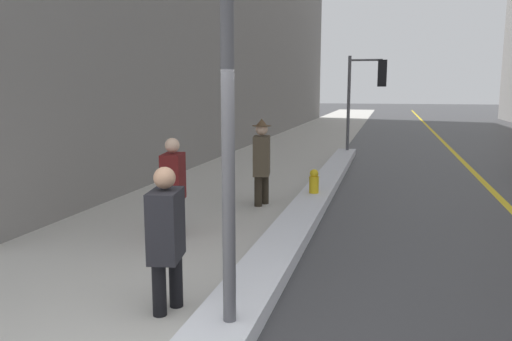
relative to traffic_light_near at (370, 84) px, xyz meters
The scene contains 8 objects.
sidewalk_slab 3.91m from the traffic_light_near, 165.85° to the left, with size 4.00×80.00×0.01m.
road_centre_stripe 4.03m from the traffic_light_near, 13.45° to the left, with size 0.16×80.00×0.00m.
snow_bank_curb 8.06m from the traffic_light_near, 95.46° to the right, with size 0.63×16.00×0.20m.
traffic_light_near is the anchor object (origin of this frame).
pedestrian_nearside 13.45m from the traffic_light_near, 96.38° to the right, with size 0.38×0.55×1.55m.
pedestrian_in_glasses 11.14m from the traffic_light_near, 103.38° to the right, with size 0.39×0.56×1.58m.
pedestrian_with_shoulder_bag 8.58m from the traffic_light_near, 101.87° to the right, with size 0.41×0.77×1.76m.
fire_hydrant 8.06m from the traffic_light_near, 95.58° to the right, with size 0.20×0.20×0.70m.
Camera 1 is at (1.62, -3.57, 2.33)m, focal length 35.00 mm.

